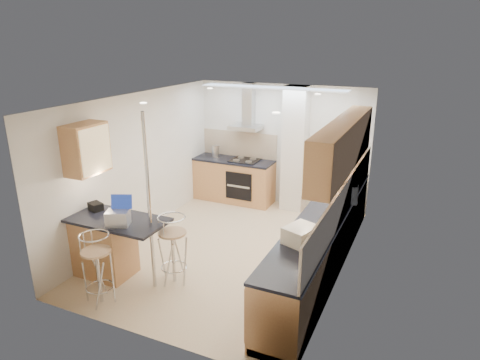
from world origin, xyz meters
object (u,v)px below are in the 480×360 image
at_px(laptop, 118,218).
at_px(bar_stool_end, 173,249).
at_px(bar_stool_near, 98,269).
at_px(bread_bin, 301,235).
at_px(microwave, 345,190).

height_order(laptop, bar_stool_end, laptop).
bearing_deg(bar_stool_near, laptop, 88.54).
height_order(bar_stool_near, bar_stool_end, bar_stool_end).
bearing_deg(bread_bin, bar_stool_near, -137.31).
height_order(microwave, laptop, microwave).
distance_m(microwave, bar_stool_near, 3.85).
xyz_separation_m(bar_stool_end, bread_bin, (1.80, 0.18, 0.51)).
relative_size(laptop, bar_stool_end, 0.29).
bearing_deg(laptop, bar_stool_near, -116.18).
height_order(microwave, bar_stool_end, microwave).
relative_size(microwave, bar_stool_end, 0.53).
xyz_separation_m(laptop, bar_stool_near, (-0.02, -0.45, -0.54)).
bearing_deg(bar_stool_end, bread_bin, -48.09).
bearing_deg(microwave, bar_stool_end, 120.16).
xyz_separation_m(laptop, bread_bin, (2.40, 0.56, -0.02)).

